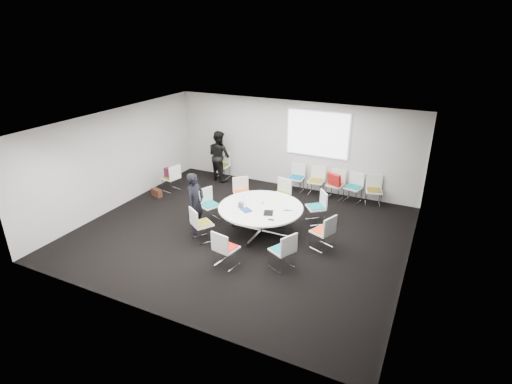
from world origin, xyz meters
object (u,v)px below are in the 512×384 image
at_px(chair_ring_e, 210,211).
at_px(chair_back_b, 316,186).
at_px(conference_table, 261,214).
at_px(chair_ring_c, 281,200).
at_px(brown_bag, 157,193).
at_px(chair_ring_a, 322,238).
at_px(chair_person_back, 222,170).
at_px(chair_back_e, 373,196).
at_px(chair_ring_h, 282,257).
at_px(chair_ring_b, 316,213).
at_px(chair_back_d, 353,193).
at_px(maroon_bag, 171,172).
at_px(chair_back_c, 335,190).
at_px(person_back, 219,156).
at_px(person_main, 195,203).
at_px(chair_spare_left, 172,183).
at_px(chair_ring_d, 242,199).
at_px(chair_ring_f, 202,230).
at_px(chair_back_a, 296,183).
at_px(cup, 262,202).
at_px(laptop, 243,205).
at_px(chair_ring_g, 226,255).

bearing_deg(chair_ring_e, chair_back_b, 169.14).
bearing_deg(chair_back_b, conference_table, 79.77).
height_order(chair_ring_c, brown_bag, chair_ring_c).
height_order(chair_ring_a, chair_person_back, same).
bearing_deg(chair_back_e, chair_back_b, -14.30).
bearing_deg(chair_ring_h, chair_person_back, 69.86).
xyz_separation_m(chair_ring_b, chair_back_d, (0.57, 1.81, 0.00)).
xyz_separation_m(chair_ring_h, maroon_bag, (-4.84, 2.52, 0.34)).
height_order(chair_ring_e, chair_back_d, same).
xyz_separation_m(chair_back_c, person_back, (-3.98, -0.14, 0.58)).
bearing_deg(chair_ring_c, chair_ring_a, 148.97).
bearing_deg(chair_back_c, chair_person_back, 9.62).
bearing_deg(chair_ring_e, person_main, 26.23).
height_order(person_main, maroon_bag, person_main).
xyz_separation_m(chair_ring_a, maroon_bag, (-5.38, 1.34, 0.34)).
xyz_separation_m(chair_ring_b, chair_spare_left, (-4.81, 0.12, 0.00)).
relative_size(chair_ring_d, chair_back_d, 1.00).
relative_size(chair_ring_e, chair_ring_h, 1.00).
distance_m(chair_ring_f, person_main, 0.73).
xyz_separation_m(chair_ring_b, person_back, (-3.95, 1.66, 0.58)).
xyz_separation_m(chair_ring_c, chair_back_c, (1.21, 1.42, 0.00)).
bearing_deg(chair_back_a, chair_ring_d, 59.52).
bearing_deg(maroon_bag, chair_person_back, 62.82).
distance_m(chair_person_back, cup, 4.02).
relative_size(chair_back_d, chair_person_back, 1.00).
distance_m(chair_ring_e, person_back, 3.12).
bearing_deg(chair_person_back, cup, 132.65).
height_order(chair_ring_c, chair_spare_left, same).
xyz_separation_m(conference_table, person_main, (-1.52, -0.63, 0.26)).
distance_m(chair_back_d, cup, 3.31).
height_order(chair_ring_b, chair_back_e, same).
bearing_deg(chair_ring_h, chair_spare_left, 89.09).
bearing_deg(chair_back_b, person_back, 2.31).
height_order(chair_back_d, chair_person_back, same).
relative_size(chair_back_b, laptop, 2.69).
bearing_deg(chair_ring_a, chair_ring_b, 46.50).
distance_m(chair_back_a, person_back, 2.77).
relative_size(chair_ring_a, person_main, 0.56).
relative_size(person_back, laptop, 5.20).
xyz_separation_m(chair_back_b, cup, (-0.54, -2.82, 0.50)).
relative_size(chair_ring_a, chair_back_c, 1.00).
distance_m(cup, maroon_bag, 3.87).
bearing_deg(chair_person_back, chair_ring_h, 130.69).
distance_m(chair_back_a, maroon_bag, 3.98).
height_order(chair_ring_a, brown_bag, chair_ring_a).
bearing_deg(person_main, chair_ring_g, -122.99).
relative_size(chair_ring_c, chair_back_c, 1.00).
bearing_deg(chair_spare_left, brown_bag, 175.90).
height_order(chair_ring_c, chair_back_b, same).
relative_size(chair_back_b, chair_back_e, 1.00).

